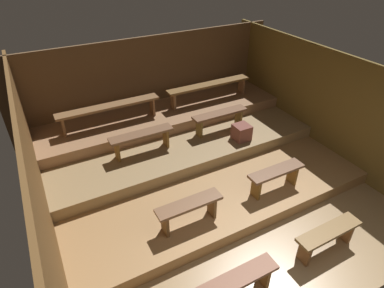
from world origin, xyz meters
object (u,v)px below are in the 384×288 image
(bench_lower_right, at_px, (276,175))
(bench_upper_right, at_px, (209,86))
(bench_floor_right, at_px, (328,235))
(wooden_crate_middle, at_px, (242,132))
(bench_lower_left, at_px, (189,208))
(bench_upper_left, at_px, (109,108))
(bench_floor_left, at_px, (238,282))
(bench_middle_left, at_px, (142,137))
(bench_middle_right, at_px, (220,117))

(bench_lower_right, distance_m, bench_upper_right, 2.94)
(bench_floor_right, bearing_deg, wooden_crate_middle, 83.66)
(bench_lower_right, xyz_separation_m, bench_upper_right, (0.35, 2.88, 0.50))
(bench_lower_left, xyz_separation_m, bench_upper_left, (-0.35, 2.88, 0.50))
(bench_floor_left, relative_size, bench_middle_left, 0.89)
(bench_upper_right, xyz_separation_m, wooden_crate_middle, (-0.10, -1.50, -0.43))
(bench_middle_left, bearing_deg, bench_floor_right, -61.75)
(bench_lower_right, xyz_separation_m, bench_upper_left, (-2.06, 2.88, 0.50))
(bench_floor_left, distance_m, bench_middle_right, 3.62)
(bench_middle_left, height_order, wooden_crate_middle, bench_middle_left)
(bench_floor_right, relative_size, bench_lower_right, 1.04)
(bench_middle_right, xyz_separation_m, bench_upper_left, (-2.09, 0.98, 0.26))
(bench_lower_right, relative_size, bench_upper_left, 0.50)
(bench_lower_right, relative_size, bench_middle_right, 0.85)
(bench_lower_left, relative_size, bench_upper_right, 0.50)
(bench_floor_left, relative_size, wooden_crate_middle, 3.42)
(bench_middle_left, height_order, bench_upper_left, bench_upper_left)
(bench_floor_left, height_order, wooden_crate_middle, wooden_crate_middle)
(bench_floor_left, relative_size, bench_upper_left, 0.52)
(bench_lower_left, bearing_deg, bench_lower_right, 0.00)
(bench_floor_right, relative_size, wooden_crate_middle, 3.42)
(bench_lower_left, bearing_deg, bench_floor_left, -88.01)
(bench_middle_right, bearing_deg, bench_lower_right, -91.01)
(bench_floor_right, xyz_separation_m, bench_lower_left, (-1.67, 1.27, 0.23))
(bench_floor_left, relative_size, bench_lower_right, 1.04)
(bench_lower_left, distance_m, bench_lower_right, 1.71)
(bench_floor_right, xyz_separation_m, bench_middle_right, (0.08, 3.16, 0.47))
(bench_floor_left, height_order, bench_lower_right, bench_lower_right)
(bench_lower_right, bearing_deg, bench_floor_left, -142.72)
(bench_middle_right, bearing_deg, bench_lower_left, -132.62)
(bench_middle_right, height_order, wooden_crate_middle, bench_middle_right)
(bench_floor_left, height_order, bench_middle_left, bench_middle_left)
(bench_floor_left, height_order, bench_floor_right, same)
(bench_floor_right, distance_m, wooden_crate_middle, 2.67)
(bench_lower_right, xyz_separation_m, bench_middle_right, (0.03, 1.89, 0.24))
(bench_lower_right, relative_size, bench_middle_left, 0.85)
(bench_floor_left, xyz_separation_m, bench_middle_left, (-0.08, 3.16, 0.47))
(bench_middle_right, relative_size, wooden_crate_middle, 3.83)
(bench_floor_right, height_order, wooden_crate_middle, wooden_crate_middle)
(bench_upper_left, bearing_deg, bench_floor_left, -84.59)
(bench_floor_left, xyz_separation_m, bench_upper_right, (2.01, 4.14, 0.73))
(bench_upper_right, bearing_deg, bench_middle_left, -154.83)
(bench_floor_left, xyz_separation_m, bench_upper_left, (-0.39, 4.14, 0.73))
(bench_middle_left, distance_m, bench_middle_right, 1.78)
(bench_floor_right, bearing_deg, bench_middle_left, 118.25)
(bench_lower_left, bearing_deg, bench_middle_left, 91.01)
(bench_upper_left, bearing_deg, bench_middle_right, -25.17)
(bench_floor_left, distance_m, bench_lower_right, 2.11)
(bench_upper_left, distance_m, wooden_crate_middle, 2.79)
(bench_middle_left, xyz_separation_m, wooden_crate_middle, (1.99, -0.52, -0.18))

